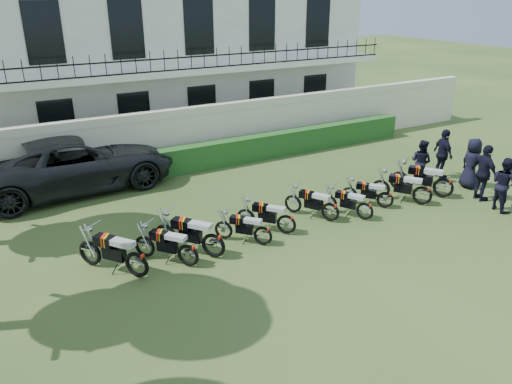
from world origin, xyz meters
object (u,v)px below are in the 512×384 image
Objects in this scene: motorcycle_9 at (444,183)px; motorcycle_1 at (188,250)px; motorcycle_7 at (386,196)px; motorcycle_4 at (287,220)px; officer_1 at (504,184)px; motorcycle_2 at (213,240)px; suv at (75,163)px; officer_3 at (472,163)px; motorcycle_3 at (263,231)px; officer_2 at (484,173)px; motorcycle_0 at (136,259)px; motorcycle_8 at (423,191)px; motorcycle_6 at (365,207)px; officer_5 at (443,154)px; officer_4 at (421,162)px; motorcycle_5 at (331,208)px.

motorcycle_1 is at bearing 146.23° from motorcycle_9.
motorcycle_1 is 6.89m from motorcycle_7.
officer_1 is at bearing -56.00° from motorcycle_4.
suv reaches higher than motorcycle_2.
motorcycle_3 is at bearing 99.08° from officer_3.
motorcycle_0 is at bearing 97.83° from officer_2.
suv reaches higher than motorcycle_8.
motorcycle_6 is 0.82× the size of officer_5.
officer_1 is (11.30, -1.69, 0.34)m from motorcycle_0.
officer_4 is 0.87× the size of officer_5.
motorcycle_5 reaches higher than motorcycle_6.
motorcycle_0 is at bearing 136.37° from motorcycle_3.
motorcycle_7 is at bearing 71.80° from officer_1.
motorcycle_0 is 1.08× the size of officer_4.
officer_3 is (1.58, 0.23, 0.36)m from motorcycle_9.
officer_3 is at bearing -9.37° from officer_1.
motorcycle_1 is at bearing 149.19° from motorcycle_6.
motorcycle_1 is 10.77m from officer_3.
officer_1 reaches higher than motorcycle_0.
motorcycle_2 is at bearing 148.06° from motorcycle_6.
officer_5 is at bearing 10.05° from motorcycle_9.
motorcycle_6 is 4.12m from officer_4.
motorcycle_1 is 0.90× the size of motorcycle_8.
officer_2 is at bearing -177.08° from officer_5.
motorcycle_0 reaches higher than motorcycle_5.
motorcycle_2 is 1.32× the size of motorcycle_3.
officer_4 is (2.67, 1.11, 0.38)m from motorcycle_7.
motorcycle_0 is at bearing 151.83° from motorcycle_5.
officer_4 is (10.83, 1.30, 0.28)m from motorcycle_0.
officer_2 reaches higher than motorcycle_1.
officer_4 is (4.80, 1.04, 0.35)m from motorcycle_5.
officer_4 reaches higher than motorcycle_8.
motorcycle_9 is (10.46, -0.12, 0.01)m from motorcycle_0.
motorcycle_6 is at bearing 93.43° from officer_2.
motorcycle_4 is at bearing 93.63° from officer_2.
motorcycle_5 is (4.00, 0.28, -0.07)m from motorcycle_2.
motorcycle_7 is at bearing -36.47° from motorcycle_2.
motorcycle_5 is at bearing 137.21° from motorcycle_8.
motorcycle_6 is (5.73, -0.06, -0.04)m from motorcycle_1.
motorcycle_8 is 0.92× the size of motorcycle_9.
motorcycle_6 is 0.80× the size of officer_2.
motorcycle_7 is 2.91m from officer_4.
motorcycle_0 is 12.02m from officer_5.
motorcycle_0 is 0.96× the size of motorcycle_9.
motorcycle_1 is at bearing 153.84° from motorcycle_5.
motorcycle_6 is (3.51, -0.11, 0.01)m from motorcycle_3.
officer_2 is (0.97, -0.73, 0.41)m from motorcycle_9.
officer_4 is at bearing -32.13° from motorcycle_3.
motorcycle_7 is 2.32m from motorcycle_9.
suv is at bearing 81.75° from officer_5.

